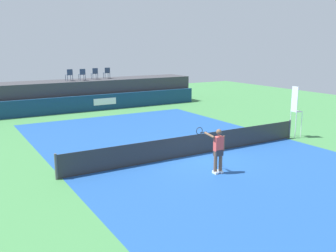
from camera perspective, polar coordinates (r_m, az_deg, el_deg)
ground_plane at (r=19.65m, az=-1.03°, el=-2.26°), size 48.00×48.00×0.00m
court_inner at (r=17.20m, az=3.95°, el=-4.40°), size 12.00×22.00×0.00m
sponsor_wall at (r=28.95m, az=-11.42°, el=3.43°), size 18.00×0.22×1.20m
spectator_platform at (r=30.57m, az=-12.60°, el=4.78°), size 18.00×2.80×2.20m
spectator_chair_far_left at (r=29.79m, az=-14.73°, el=7.57°), size 0.48×0.48×0.89m
spectator_chair_left at (r=30.01m, az=-12.88°, el=7.70°), size 0.45×0.45×0.89m
spectator_chair_center at (r=30.76m, az=-11.05°, el=7.88°), size 0.44×0.44×0.89m
spectator_chair_right at (r=31.31m, az=-9.25°, el=8.02°), size 0.45×0.45×0.89m
umpire_chair at (r=21.20m, az=18.73°, el=2.55°), size 0.48×0.48×2.76m
tennis_net at (r=17.07m, az=3.97°, el=-2.88°), size 12.40×0.02×0.95m
net_post_near at (r=14.59m, az=-16.60°, el=-5.93°), size 0.10×0.10×1.00m
net_post_far at (r=21.13m, az=17.94°, el=-0.43°), size 0.10×0.10×1.00m
tennis_player at (r=14.67m, az=7.55°, el=-3.54°), size 0.65×1.14×1.77m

